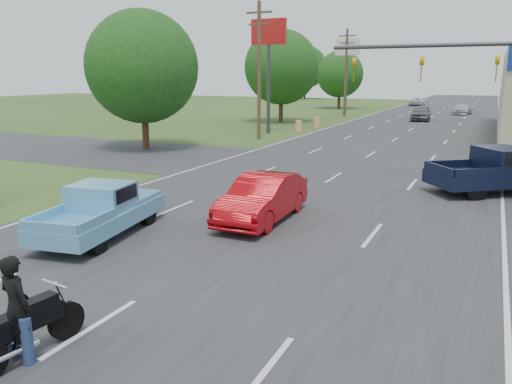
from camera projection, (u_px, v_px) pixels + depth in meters
The scene contains 23 objects.
ground at pixel (92, 329), 9.54m from camera, with size 200.00×200.00×0.00m, color #304C1E.
main_road at pixel (411, 130), 44.76m from camera, with size 15.00×180.00×0.02m, color #2D2D30.
cross_road at pixel (345, 171), 25.39m from camera, with size 120.00×10.00×0.02m, color #2D2D30.
utility_pole_5 at pixel (259, 68), 36.94m from camera, with size 2.00×0.28×10.00m.
utility_pole_6 at pixel (346, 71), 58.07m from camera, with size 2.00×0.28×10.00m.
tree_0 at pixel (142, 67), 31.78m from camera, with size 7.14×7.14×8.84m.
tree_1 at pixel (281, 67), 50.87m from camera, with size 7.56×7.56×9.36m.
tree_2 at pixel (340, 74), 72.44m from camera, with size 6.72×6.72×8.32m.
tree_4 at pixel (149, 65), 96.91m from camera, with size 9.24×9.24×11.44m.
tree_6 at pixel (305, 67), 104.19m from camera, with size 8.82×8.82×10.92m.
barrel_2 at pixel (299, 126), 42.90m from camera, with size 0.56×0.56×1.00m, color orange.
barrel_3 at pixel (317, 122), 46.30m from camera, with size 0.56×0.56×1.00m, color orange.
pole_sign_left_near at pixel (269, 45), 40.46m from camera, with size 3.00×0.35×9.20m.
pole_sign_left_far at pixel (347, 55), 61.59m from camera, with size 3.00×0.35×9.20m.
signal_mast at pixel (478, 74), 21.00m from camera, with size 9.12×0.40×7.00m.
red_convertible at pixel (263, 198), 16.51m from camera, with size 1.62×4.63×1.53m, color #A4070D.
motorcycle at pixel (16, 335), 8.30m from camera, with size 0.76×2.27×1.15m.
rider at pixel (17, 312), 8.26m from camera, with size 0.65×0.43×1.79m, color black.
blue_pickup at pixel (103, 209), 15.02m from camera, with size 2.62×5.04×1.59m.
navy_pickup at pixel (502, 170), 20.43m from camera, with size 5.82×5.17×1.88m.
distant_car_grey at pixel (421, 113), 53.58m from camera, with size 1.94×4.83×1.64m, color #5D5D62.
distant_car_silver at pixel (462, 109), 62.29m from camera, with size 1.88×4.62×1.34m, color #BCBCC1.
distant_car_white at pixel (418, 102), 80.64m from camera, with size 2.21×4.80×1.33m, color silver.
Camera 1 is at (6.56, -6.52, 4.72)m, focal length 35.00 mm.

